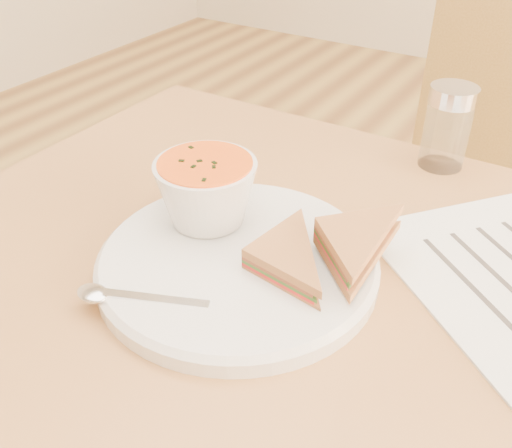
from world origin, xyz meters
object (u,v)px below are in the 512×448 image
Objects in this scene: chair_far at (499,244)px; soup_bowl at (207,195)px; plate at (238,263)px; condiment_shaker at (447,127)px.

chair_far reaches higher than soup_bowl.
soup_bowl reaches higher than plate.
chair_far is at bearing 65.41° from soup_bowl.
soup_bowl is 0.99× the size of condiment_shaker.
soup_bowl is at bearing 58.30° from chair_far.
soup_bowl is at bearing -119.38° from condiment_shaker.
plate is 0.36m from condiment_shaker.
condiment_shaker is (-0.08, -0.25, 0.32)m from chair_far.
condiment_shaker is (0.11, 0.34, 0.05)m from plate.
chair_far reaches higher than condiment_shaker.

